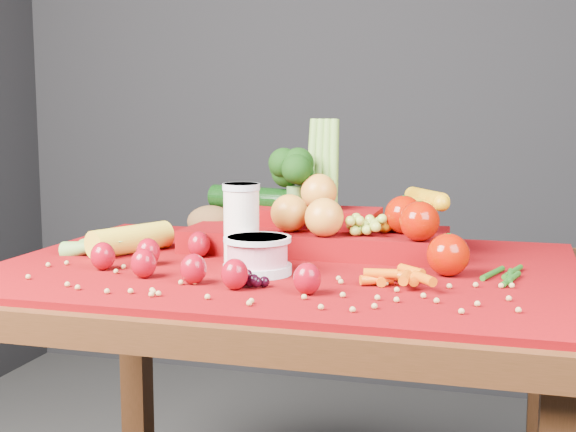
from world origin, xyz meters
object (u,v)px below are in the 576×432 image
(table, at_px, (285,320))
(milk_glass, at_px, (241,221))
(yogurt_bowl, at_px, (257,254))
(produce_mound, at_px, (329,222))

(table, bearing_deg, milk_glass, -166.10)
(yogurt_bowl, bearing_deg, produce_mound, 74.31)
(yogurt_bowl, distance_m, produce_mound, 0.26)
(table, height_order, yogurt_bowl, yogurt_bowl)
(yogurt_bowl, bearing_deg, milk_glass, 126.53)
(milk_glass, relative_size, produce_mound, 0.26)
(yogurt_bowl, relative_size, produce_mound, 0.21)
(milk_glass, bearing_deg, yogurt_bowl, -53.47)
(milk_glass, distance_m, yogurt_bowl, 0.10)
(milk_glass, xyz_separation_m, produce_mound, (0.13, 0.17, -0.02))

